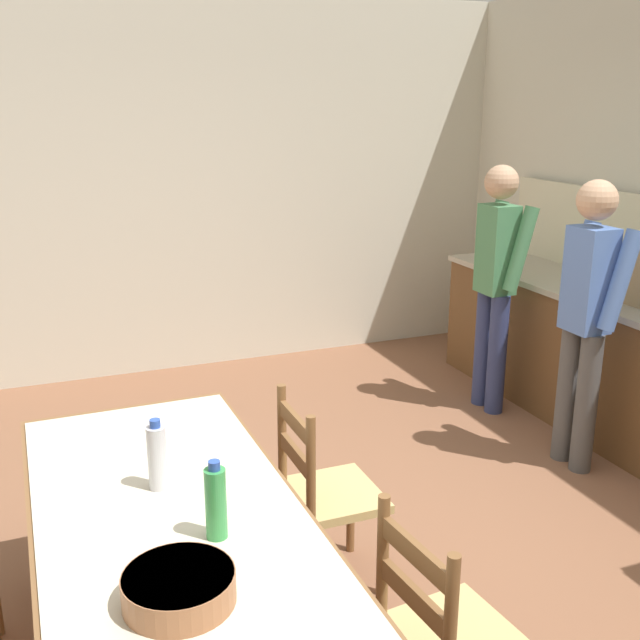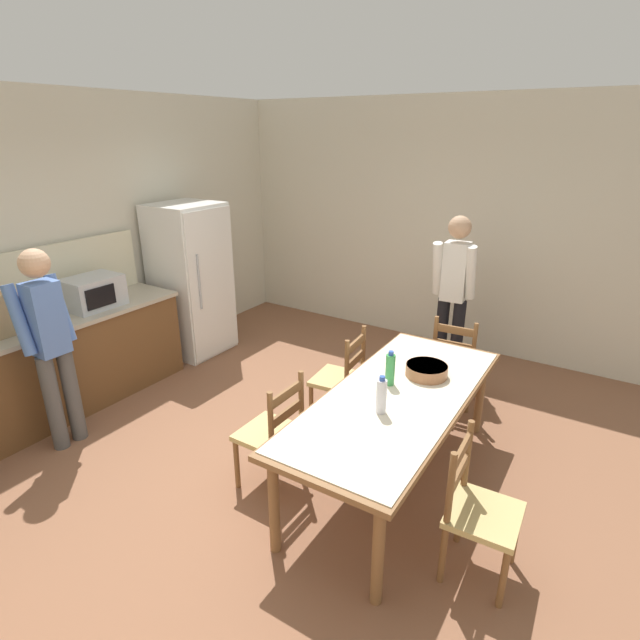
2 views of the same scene
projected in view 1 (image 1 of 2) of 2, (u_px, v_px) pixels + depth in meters
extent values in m
plane|color=brown|center=(361.00, 590.00, 3.35)|extent=(8.32, 8.32, 0.00)
cube|color=beige|center=(190.00, 187.00, 5.84)|extent=(0.12, 5.20, 2.90)
cube|color=brown|center=(629.00, 375.00, 4.73)|extent=(3.34, 0.62, 0.87)
cube|color=#B2A893|center=(638.00, 305.00, 4.60)|extent=(3.38, 0.66, 0.04)
cube|color=#B7BCC1|center=(558.00, 279.00, 5.27)|extent=(0.52, 0.38, 0.02)
cube|color=tan|center=(640.00, 275.00, 4.52)|extent=(0.24, 0.16, 0.36)
cylinder|color=brown|center=(55.00, 506.00, 3.36)|extent=(0.07, 0.07, 0.70)
cylinder|color=brown|center=(209.00, 477.00, 3.62)|extent=(0.07, 0.07, 0.70)
cube|color=brown|center=(176.00, 534.00, 2.49)|extent=(2.24, 0.94, 0.04)
cube|color=beige|center=(175.00, 527.00, 2.48)|extent=(2.15, 0.90, 0.01)
cylinder|color=silver|center=(157.00, 458.00, 2.69)|extent=(0.07, 0.07, 0.24)
cylinder|color=#2D51B2|center=(155.00, 423.00, 2.65)|extent=(0.04, 0.04, 0.03)
cylinder|color=green|center=(216.00, 504.00, 2.39)|extent=(0.07, 0.07, 0.24)
cylinder|color=#2D51B2|center=(214.00, 465.00, 2.35)|extent=(0.04, 0.04, 0.03)
cylinder|color=#9E6642|center=(179.00, 588.00, 2.09)|extent=(0.32, 0.32, 0.09)
cylinder|color=#9E6642|center=(178.00, 577.00, 2.09)|extent=(0.31, 0.31, 0.02)
cylinder|color=brown|center=(384.00, 553.00, 3.26)|extent=(0.04, 0.04, 0.41)
cylinder|color=brown|center=(351.00, 513.00, 3.58)|extent=(0.04, 0.04, 0.41)
cylinder|color=brown|center=(311.00, 571.00, 3.14)|extent=(0.04, 0.04, 0.41)
cylinder|color=brown|center=(284.00, 527.00, 3.46)|extent=(0.04, 0.04, 0.41)
cube|color=tan|center=(332.00, 495.00, 3.30)|extent=(0.42, 0.40, 0.04)
cylinder|color=brown|center=(311.00, 469.00, 3.01)|extent=(0.04, 0.04, 0.46)
cylinder|color=brown|center=(282.00, 433.00, 3.33)|extent=(0.04, 0.04, 0.46)
cube|color=brown|center=(295.00, 422.00, 3.13)|extent=(0.36, 0.02, 0.07)
cube|color=brown|center=(296.00, 455.00, 3.18)|extent=(0.36, 0.02, 0.07)
cylinder|color=brown|center=(450.00, 626.00, 2.11)|extent=(0.04, 0.04, 0.46)
cylinder|color=brown|center=(383.00, 559.00, 2.42)|extent=(0.04, 0.04, 0.46)
cube|color=brown|center=(416.00, 553.00, 2.23)|extent=(0.36, 0.06, 0.07)
cube|color=brown|center=(414.00, 597.00, 2.27)|extent=(0.36, 0.06, 0.07)
cylinder|color=navy|center=(483.00, 347.00, 5.29)|extent=(0.13, 0.13, 0.84)
cylinder|color=navy|center=(497.00, 355.00, 5.15)|extent=(0.13, 0.13, 0.84)
cube|color=#478456|center=(497.00, 249.00, 5.02)|extent=(0.24, 0.19, 0.60)
sphere|color=tan|center=(502.00, 182.00, 4.89)|extent=(0.23, 0.23, 0.23)
cylinder|color=#478456|center=(492.00, 241.00, 5.18)|extent=(0.09, 0.23, 0.57)
cylinder|color=#478456|center=(521.00, 249.00, 4.88)|extent=(0.09, 0.23, 0.57)
cylinder|color=#4C4C4C|center=(567.00, 394.00, 4.47)|extent=(0.13, 0.13, 0.84)
cylinder|color=#4C4C4C|center=(586.00, 404.00, 4.32)|extent=(0.13, 0.13, 0.84)
cube|color=#5175BC|center=(589.00, 280.00, 4.19)|extent=(0.24, 0.19, 0.60)
sphere|color=tan|center=(597.00, 200.00, 4.06)|extent=(0.22, 0.22, 0.22)
cylinder|color=#5175BC|center=(579.00, 268.00, 4.35)|extent=(0.09, 0.23, 0.57)
cylinder|color=#5175BC|center=(620.00, 281.00, 4.06)|extent=(0.09, 0.23, 0.57)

